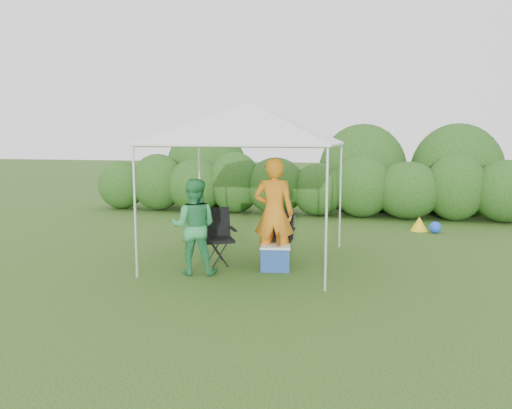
% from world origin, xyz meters
% --- Properties ---
extents(ground, '(70.00, 70.00, 0.00)m').
position_xyz_m(ground, '(0.00, 0.00, 0.00)').
color(ground, '#36591C').
extents(hedge, '(12.62, 1.53, 1.80)m').
position_xyz_m(hedge, '(0.15, 6.00, 0.83)').
color(hedge, '#29551A').
rests_on(hedge, ground).
extents(canopy, '(3.10, 3.10, 2.83)m').
position_xyz_m(canopy, '(0.00, 0.50, 2.46)').
color(canopy, silver).
rests_on(canopy, ground).
extents(chair_right, '(0.57, 0.52, 0.90)m').
position_xyz_m(chair_right, '(0.49, 0.73, 0.51)').
color(chair_right, black).
rests_on(chair_right, ground).
extents(chair_left, '(0.76, 0.74, 0.98)m').
position_xyz_m(chair_left, '(-0.55, 0.20, 0.56)').
color(chair_left, black).
rests_on(chair_left, ground).
extents(man, '(0.71, 0.48, 1.90)m').
position_xyz_m(man, '(0.51, 0.13, 0.95)').
color(man, orange).
rests_on(man, ground).
extents(woman, '(0.85, 0.71, 1.57)m').
position_xyz_m(woman, '(-0.69, -0.55, 0.79)').
color(woman, '#2F904F').
rests_on(woman, ground).
extents(cooler, '(0.56, 0.45, 0.42)m').
position_xyz_m(cooler, '(0.57, -0.05, 0.21)').
color(cooler, '#1F4390').
rests_on(cooler, ground).
extents(bottle, '(0.07, 0.07, 0.25)m').
position_xyz_m(bottle, '(0.63, -0.09, 0.55)').
color(bottle, '#592D0C').
rests_on(bottle, cooler).
extents(lawn_toy, '(0.68, 0.57, 0.34)m').
position_xyz_m(lawn_toy, '(3.33, 4.18, 0.16)').
color(lawn_toy, yellow).
rests_on(lawn_toy, ground).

